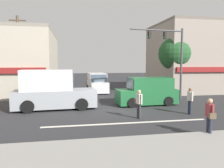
{
  "coord_description": "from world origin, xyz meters",
  "views": [
    {
      "loc": [
        -2.9,
        -14.58,
        3.16
      ],
      "look_at": [
        0.16,
        2.0,
        1.6
      ],
      "focal_mm": 35.0,
      "sensor_mm": 36.0,
      "label": 1
    }
  ],
  "objects_px": {
    "traffic_light_mast": "(172,52)",
    "pedestrian_mid_crossing": "(139,102)",
    "utility_pole_near_left": "(19,57)",
    "street_tree": "(175,54)",
    "box_truck_approaching_near": "(52,91)",
    "pedestrian_foreground_with_bag": "(210,115)",
    "van_waiting_far": "(147,92)",
    "pedestrian_far_side": "(190,99)",
    "van_crossing_rightbound": "(97,83)"
  },
  "relations": [
    {
      "from": "pedestrian_foreground_with_bag",
      "to": "utility_pole_near_left",
      "type": "bearing_deg",
      "value": 130.76
    },
    {
      "from": "pedestrian_mid_crossing",
      "to": "utility_pole_near_left",
      "type": "bearing_deg",
      "value": 134.48
    },
    {
      "from": "traffic_light_mast",
      "to": "box_truck_approaching_near",
      "type": "height_order",
      "value": "traffic_light_mast"
    },
    {
      "from": "traffic_light_mast",
      "to": "van_crossing_rightbound",
      "type": "xyz_separation_m",
      "value": [
        -5.68,
        6.65,
        -3.17
      ]
    },
    {
      "from": "van_crossing_rightbound",
      "to": "street_tree",
      "type": "bearing_deg",
      "value": -23.14
    },
    {
      "from": "pedestrian_mid_crossing",
      "to": "pedestrian_far_side",
      "type": "bearing_deg",
      "value": 7.32
    },
    {
      "from": "van_waiting_far",
      "to": "van_crossing_rightbound",
      "type": "distance_m",
      "value": 8.79
    },
    {
      "from": "pedestrian_foreground_with_bag",
      "to": "pedestrian_far_side",
      "type": "distance_m",
      "value": 4.28
    },
    {
      "from": "traffic_light_mast",
      "to": "van_crossing_rightbound",
      "type": "bearing_deg",
      "value": 130.48
    },
    {
      "from": "street_tree",
      "to": "box_truck_approaching_near",
      "type": "xyz_separation_m",
      "value": [
        -11.8,
        -5.38,
        -2.92
      ]
    },
    {
      "from": "utility_pole_near_left",
      "to": "box_truck_approaching_near",
      "type": "xyz_separation_m",
      "value": [
        3.19,
        -4.83,
        -2.55
      ]
    },
    {
      "from": "utility_pole_near_left",
      "to": "traffic_light_mast",
      "type": "distance_m",
      "value": 13.33
    },
    {
      "from": "traffic_light_mast",
      "to": "pedestrian_mid_crossing",
      "type": "relative_size",
      "value": 3.71
    },
    {
      "from": "pedestrian_foreground_with_bag",
      "to": "traffic_light_mast",
      "type": "bearing_deg",
      "value": 74.24
    },
    {
      "from": "van_waiting_far",
      "to": "box_truck_approaching_near",
      "type": "height_order",
      "value": "box_truck_approaching_near"
    },
    {
      "from": "street_tree",
      "to": "traffic_light_mast",
      "type": "distance_m",
      "value": 3.92
    },
    {
      "from": "pedestrian_far_side",
      "to": "box_truck_approaching_near",
      "type": "bearing_deg",
      "value": 159.58
    },
    {
      "from": "box_truck_approaching_near",
      "to": "pedestrian_mid_crossing",
      "type": "height_order",
      "value": "box_truck_approaching_near"
    },
    {
      "from": "pedestrian_foreground_with_bag",
      "to": "pedestrian_mid_crossing",
      "type": "distance_m",
      "value": 4.15
    },
    {
      "from": "traffic_light_mast",
      "to": "box_truck_approaching_near",
      "type": "xyz_separation_m",
      "value": [
        -9.82,
        -2.0,
        -2.92
      ]
    },
    {
      "from": "van_waiting_far",
      "to": "box_truck_approaching_near",
      "type": "distance_m",
      "value": 7.12
    },
    {
      "from": "van_waiting_far",
      "to": "traffic_light_mast",
      "type": "bearing_deg",
      "value": 30.78
    },
    {
      "from": "street_tree",
      "to": "van_waiting_far",
      "type": "xyz_separation_m",
      "value": [
        -4.69,
        -5.0,
        -3.17
      ]
    },
    {
      "from": "street_tree",
      "to": "van_waiting_far",
      "type": "bearing_deg",
      "value": -133.18
    },
    {
      "from": "box_truck_approaching_near",
      "to": "pedestrian_foreground_with_bag",
      "type": "relative_size",
      "value": 3.42
    },
    {
      "from": "utility_pole_near_left",
      "to": "box_truck_approaching_near",
      "type": "height_order",
      "value": "utility_pole_near_left"
    },
    {
      "from": "street_tree",
      "to": "van_crossing_rightbound",
      "type": "distance_m",
      "value": 8.91
    },
    {
      "from": "van_waiting_far",
      "to": "pedestrian_far_side",
      "type": "xyz_separation_m",
      "value": [
        1.52,
        -3.6,
        -0.06
      ]
    },
    {
      "from": "box_truck_approaching_near",
      "to": "pedestrian_far_side",
      "type": "bearing_deg",
      "value": -20.42
    },
    {
      "from": "van_waiting_far",
      "to": "pedestrian_foreground_with_bag",
      "type": "relative_size",
      "value": 2.8
    },
    {
      "from": "traffic_light_mast",
      "to": "box_truck_approaching_near",
      "type": "relative_size",
      "value": 1.09
    },
    {
      "from": "street_tree",
      "to": "pedestrian_foreground_with_bag",
      "type": "relative_size",
      "value": 3.53
    },
    {
      "from": "pedestrian_mid_crossing",
      "to": "pedestrian_far_side",
      "type": "xyz_separation_m",
      "value": [
        3.49,
        0.45,
        -0.0
      ]
    },
    {
      "from": "van_waiting_far",
      "to": "pedestrian_foreground_with_bag",
      "type": "xyz_separation_m",
      "value": [
        0.1,
        -7.63,
        -0.05
      ]
    },
    {
      "from": "traffic_light_mast",
      "to": "pedestrian_mid_crossing",
      "type": "bearing_deg",
      "value": -129.61
    },
    {
      "from": "traffic_light_mast",
      "to": "van_waiting_far",
      "type": "relative_size",
      "value": 1.33
    },
    {
      "from": "utility_pole_near_left",
      "to": "van_crossing_rightbound",
      "type": "xyz_separation_m",
      "value": [
        7.34,
        3.83,
        -2.8
      ]
    },
    {
      "from": "pedestrian_far_side",
      "to": "van_waiting_far",
      "type": "bearing_deg",
      "value": 112.87
    },
    {
      "from": "street_tree",
      "to": "van_crossing_rightbound",
      "type": "height_order",
      "value": "street_tree"
    },
    {
      "from": "van_waiting_far",
      "to": "pedestrian_far_side",
      "type": "relative_size",
      "value": 2.8
    },
    {
      "from": "pedestrian_foreground_with_bag",
      "to": "pedestrian_mid_crossing",
      "type": "relative_size",
      "value": 1.0
    },
    {
      "from": "street_tree",
      "to": "utility_pole_near_left",
      "type": "relative_size",
      "value": 0.81
    },
    {
      "from": "street_tree",
      "to": "van_crossing_rightbound",
      "type": "bearing_deg",
      "value": 156.86
    },
    {
      "from": "street_tree",
      "to": "traffic_light_mast",
      "type": "height_order",
      "value": "traffic_light_mast"
    },
    {
      "from": "traffic_light_mast",
      "to": "box_truck_approaching_near",
      "type": "bearing_deg",
      "value": -168.48
    },
    {
      "from": "van_waiting_far",
      "to": "box_truck_approaching_near",
      "type": "bearing_deg",
      "value": -176.9
    },
    {
      "from": "street_tree",
      "to": "utility_pole_near_left",
      "type": "bearing_deg",
      "value": -177.87
    },
    {
      "from": "utility_pole_near_left",
      "to": "pedestrian_far_side",
      "type": "height_order",
      "value": "utility_pole_near_left"
    },
    {
      "from": "street_tree",
      "to": "pedestrian_far_side",
      "type": "relative_size",
      "value": 3.53
    },
    {
      "from": "street_tree",
      "to": "van_waiting_far",
      "type": "relative_size",
      "value": 1.26
    }
  ]
}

